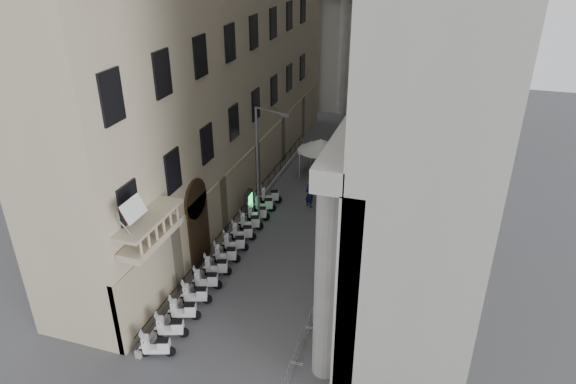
% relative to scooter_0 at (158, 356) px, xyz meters
% --- Properties ---
extents(iron_fence, '(0.30, 28.00, 1.40)m').
position_rel_scooter_0_xyz_m(iron_fence, '(-0.83, 13.56, 0.00)').
color(iron_fence, black).
rests_on(iron_fence, ground).
extents(blue_awning, '(1.60, 3.00, 3.00)m').
position_rel_scooter_0_xyz_m(blue_awning, '(7.62, 21.56, 0.00)').
color(blue_awning, navy).
rests_on(blue_awning, ground).
extents(flag, '(1.00, 1.40, 8.20)m').
position_rel_scooter_0_xyz_m(flag, '(-0.53, 0.56, 0.00)').
color(flag, '#9E0C11').
rests_on(flag, ground).
extents(scooter_0, '(1.50, 0.97, 1.50)m').
position_rel_scooter_0_xyz_m(scooter_0, '(0.00, 0.00, 0.00)').
color(scooter_0, white).
rests_on(scooter_0, ground).
extents(scooter_1, '(1.50, 0.97, 1.50)m').
position_rel_scooter_0_xyz_m(scooter_1, '(0.00, 1.35, 0.00)').
color(scooter_1, white).
rests_on(scooter_1, ground).
extents(scooter_2, '(1.50, 0.97, 1.50)m').
position_rel_scooter_0_xyz_m(scooter_2, '(0.00, 2.70, 0.00)').
color(scooter_2, white).
rests_on(scooter_2, ground).
extents(scooter_3, '(1.50, 0.97, 1.50)m').
position_rel_scooter_0_xyz_m(scooter_3, '(0.00, 4.04, 0.00)').
color(scooter_3, white).
rests_on(scooter_3, ground).
extents(scooter_4, '(1.50, 0.97, 1.50)m').
position_rel_scooter_0_xyz_m(scooter_4, '(0.00, 5.39, 0.00)').
color(scooter_4, white).
rests_on(scooter_4, ground).
extents(scooter_5, '(1.50, 0.97, 1.50)m').
position_rel_scooter_0_xyz_m(scooter_5, '(0.00, 6.74, 0.00)').
color(scooter_5, white).
rests_on(scooter_5, ground).
extents(scooter_6, '(1.50, 0.97, 1.50)m').
position_rel_scooter_0_xyz_m(scooter_6, '(0.00, 8.09, 0.00)').
color(scooter_6, white).
rests_on(scooter_6, ground).
extents(scooter_7, '(1.50, 0.97, 1.50)m').
position_rel_scooter_0_xyz_m(scooter_7, '(0.00, 9.43, 0.00)').
color(scooter_7, white).
rests_on(scooter_7, ground).
extents(scooter_8, '(1.50, 0.97, 1.50)m').
position_rel_scooter_0_xyz_m(scooter_8, '(0.00, 10.78, 0.00)').
color(scooter_8, white).
rests_on(scooter_8, ground).
extents(scooter_9, '(1.50, 0.97, 1.50)m').
position_rel_scooter_0_xyz_m(scooter_9, '(0.00, 12.13, 0.00)').
color(scooter_9, white).
rests_on(scooter_9, ground).
extents(scooter_10, '(1.50, 0.97, 1.50)m').
position_rel_scooter_0_xyz_m(scooter_10, '(0.00, 13.48, 0.00)').
color(scooter_10, white).
rests_on(scooter_10, ground).
extents(scooter_11, '(1.50, 0.97, 1.50)m').
position_rel_scooter_0_xyz_m(scooter_11, '(0.00, 14.83, 0.00)').
color(scooter_11, white).
rests_on(scooter_11, ground).
extents(scooter_12, '(1.50, 0.97, 1.50)m').
position_rel_scooter_0_xyz_m(scooter_12, '(0.00, 16.17, 0.00)').
color(scooter_12, white).
rests_on(scooter_12, ground).
extents(barrier_0, '(0.60, 2.40, 1.10)m').
position_rel_scooter_0_xyz_m(barrier_0, '(6.39, 0.25, 0.00)').
color(barrier_0, '#B4B6BC').
rests_on(barrier_0, ground).
extents(barrier_1, '(0.60, 2.40, 1.10)m').
position_rel_scooter_0_xyz_m(barrier_1, '(6.39, 2.75, 0.00)').
color(barrier_1, '#B4B6BC').
rests_on(barrier_1, ground).
extents(barrier_2, '(0.60, 2.40, 1.10)m').
position_rel_scooter_0_xyz_m(barrier_2, '(6.39, 5.25, 0.00)').
color(barrier_2, '#B4B6BC').
rests_on(barrier_2, ground).
extents(barrier_3, '(0.60, 2.40, 1.10)m').
position_rel_scooter_0_xyz_m(barrier_3, '(6.39, 7.75, 0.00)').
color(barrier_3, '#B4B6BC').
rests_on(barrier_3, ground).
extents(barrier_4, '(0.60, 2.40, 1.10)m').
position_rel_scooter_0_xyz_m(barrier_4, '(6.39, 10.25, 0.00)').
color(barrier_4, '#B4B6BC').
rests_on(barrier_4, ground).
extents(barrier_5, '(0.60, 2.40, 1.10)m').
position_rel_scooter_0_xyz_m(barrier_5, '(6.39, 12.75, 0.00)').
color(barrier_5, '#B4B6BC').
rests_on(barrier_5, ground).
extents(barrier_6, '(0.60, 2.40, 1.10)m').
position_rel_scooter_0_xyz_m(barrier_6, '(6.39, 15.25, 0.00)').
color(barrier_6, '#B4B6BC').
rests_on(barrier_6, ground).
extents(security_tent, '(3.77, 3.77, 3.06)m').
position_rel_scooter_0_xyz_m(security_tent, '(2.09, 22.47, 2.56)').
color(security_tent, white).
rests_on(security_tent, ground).
extents(street_lamp, '(2.59, 1.15, 8.38)m').
position_rel_scooter_0_xyz_m(street_lamp, '(0.58, 12.89, 5.00)').
color(street_lamp, gray).
rests_on(street_lamp, ground).
extents(info_kiosk, '(0.34, 0.98, 2.07)m').
position_rel_scooter_0_xyz_m(info_kiosk, '(-0.72, 13.67, 1.05)').
color(info_kiosk, black).
rests_on(info_kiosk, ground).
extents(pedestrian_a, '(0.78, 0.67, 1.83)m').
position_rel_scooter_0_xyz_m(pedestrian_a, '(2.87, 16.50, 0.91)').
color(pedestrian_a, '#0E1238').
rests_on(pedestrian_a, ground).
extents(pedestrian_b, '(1.07, 0.91, 1.91)m').
position_rel_scooter_0_xyz_m(pedestrian_b, '(5.08, 23.51, 0.96)').
color(pedestrian_b, black).
rests_on(pedestrian_b, ground).
extents(pedestrian_c, '(0.96, 0.77, 1.72)m').
position_rel_scooter_0_xyz_m(pedestrian_c, '(4.66, 31.56, 0.86)').
color(pedestrian_c, black).
rests_on(pedestrian_c, ground).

